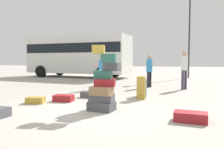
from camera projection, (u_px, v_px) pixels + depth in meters
The scene contains 13 objects.
ground_plane at pixel (94, 111), 6.04m from camera, with size 80.00×80.00×0.00m, color #ADA89E.
suitcase_tower at pixel (103, 87), 6.06m from camera, with size 0.83×0.69×1.76m.
suitcase_maroon_upright_blue at pixel (190, 117), 4.98m from camera, with size 0.71×0.42×0.22m, color maroon.
suitcase_maroon_right_side at pixel (64, 98), 7.41m from camera, with size 0.62×0.40×0.21m, color maroon.
suitcase_tan_foreground_far at pixel (36, 100), 7.08m from camera, with size 0.54×0.35×0.20m, color #B28C33.
suitcase_tan_white_trunk at pixel (141, 88), 7.83m from camera, with size 0.28×0.33×0.79m, color #B28C33.
suitcase_slate_foreground_near at pixel (143, 88), 8.41m from camera, with size 0.19×0.38×0.66m, color gray.
suitcase_charcoal_left_side at pixel (89, 94), 8.15m from camera, with size 0.57×0.31×0.23m, color #4C4C51.
person_bearded_onlooker at pixel (149, 68), 11.09m from camera, with size 0.30×0.32×1.62m.
person_tourist_with_camera at pixel (184, 66), 10.29m from camera, with size 0.30×0.30×1.77m.
person_passerby_in_red at pixel (102, 69), 10.48m from camera, with size 0.30×0.34×1.60m.
parked_bus at pixel (78, 54), 17.62m from camera, with size 8.36×3.39×3.15m.
lamp_post at pixel (190, 22), 16.59m from camera, with size 0.36×0.36×6.43m.
Camera 1 is at (2.13, -5.59, 1.38)m, focal length 36.00 mm.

